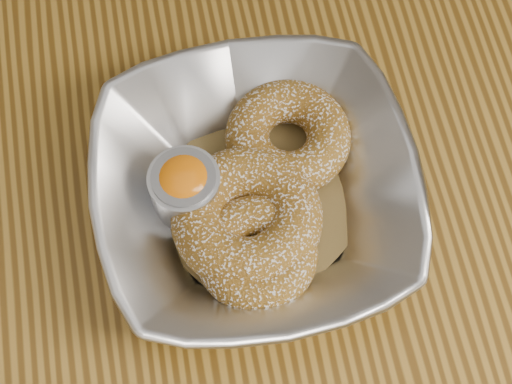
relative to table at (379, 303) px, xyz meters
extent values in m
cube|color=brown|center=(0.00, 0.00, 0.08)|extent=(1.20, 0.80, 0.04)
imported|color=#B3B5BA|center=(-0.09, 0.07, 0.13)|extent=(0.23, 0.23, 0.06)
cube|color=brown|center=(-0.09, 0.07, 0.11)|extent=(0.20, 0.20, 0.00)
torus|color=brown|center=(-0.06, 0.11, 0.13)|extent=(0.11, 0.11, 0.03)
torus|color=brown|center=(-0.10, 0.02, 0.12)|extent=(0.09, 0.09, 0.03)
torus|color=brown|center=(-0.10, 0.05, 0.13)|extent=(0.12, 0.12, 0.04)
cylinder|color=#B3B5BA|center=(-0.14, 0.08, 0.13)|extent=(0.05, 0.05, 0.04)
cylinder|color=gray|center=(-0.14, 0.08, 0.13)|extent=(0.05, 0.05, 0.04)
ellipsoid|color=orange|center=(-0.14, 0.08, 0.14)|extent=(0.04, 0.04, 0.03)
camera|label=1|loc=(-0.14, -0.16, 0.65)|focal=55.00mm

